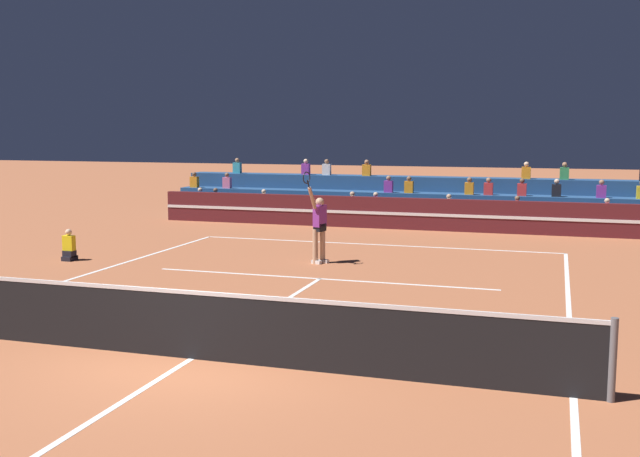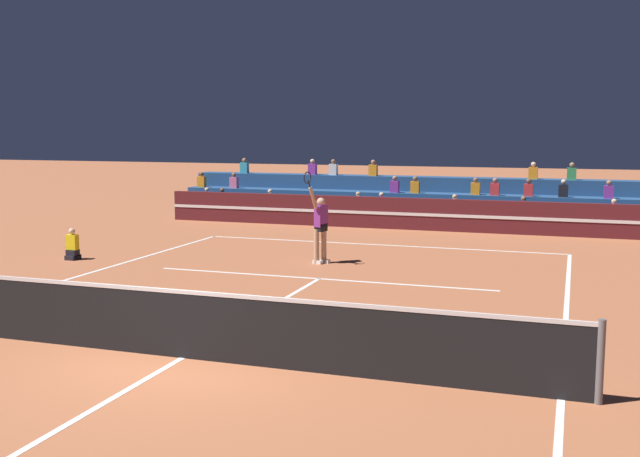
{
  "view_description": "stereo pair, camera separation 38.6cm",
  "coord_description": "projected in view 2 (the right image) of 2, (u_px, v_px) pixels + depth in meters",
  "views": [
    {
      "loc": [
        5.18,
        -9.88,
        3.46
      ],
      "look_at": [
        -0.19,
        7.04,
        1.1
      ],
      "focal_mm": 42.0,
      "sensor_mm": 36.0,
      "label": 1
    },
    {
      "loc": [
        5.55,
        -9.76,
        3.46
      ],
      "look_at": [
        -0.19,
        7.04,
        1.1
      ],
      "focal_mm": 42.0,
      "sensor_mm": 36.0,
      "label": 2
    }
  ],
  "objects": [
    {
      "name": "ground_plane",
      "position": [
        183.0,
        358.0,
        11.39
      ],
      "size": [
        120.0,
        120.0,
        0.0
      ],
      "primitive_type": "plane",
      "color": "#AD603D"
    },
    {
      "name": "court_lines",
      "position": [
        183.0,
        358.0,
        11.39
      ],
      "size": [
        11.1,
        23.9,
        0.01
      ],
      "color": "white",
      "rests_on": "ground"
    },
    {
      "name": "tennis_net",
      "position": [
        182.0,
        323.0,
        11.32
      ],
      "size": [
        12.0,
        0.1,
        1.1
      ],
      "color": "slate",
      "rests_on": "ground"
    },
    {
      "name": "sponsor_banner_wall",
      "position": [
        405.0,
        214.0,
        25.98
      ],
      "size": [
        18.0,
        0.26,
        1.1
      ],
      "color": "#51191E",
      "rests_on": "ground"
    },
    {
      "name": "bleacher_stand",
      "position": [
        420.0,
        204.0,
        28.34
      ],
      "size": [
        18.91,
        2.85,
        2.28
      ],
      "color": "navy",
      "rests_on": "ground"
    },
    {
      "name": "ball_kid_courtside",
      "position": [
        73.0,
        247.0,
        19.97
      ],
      "size": [
        0.3,
        0.36,
        0.84
      ],
      "color": "black",
      "rests_on": "ground"
    },
    {
      "name": "tennis_player",
      "position": [
        320.0,
        226.0,
        19.32
      ],
      "size": [
        0.46,
        1.04,
        2.46
      ],
      "color": "tan",
      "rests_on": "ground"
    },
    {
      "name": "tennis_ball",
      "position": [
        117.0,
        290.0,
        16.08
      ],
      "size": [
        0.07,
        0.07,
        0.07
      ],
      "primitive_type": "sphere",
      "color": "#C6DB33",
      "rests_on": "ground"
    }
  ]
}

